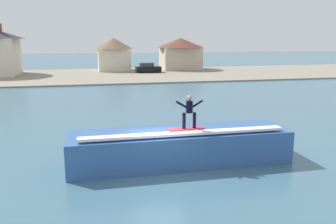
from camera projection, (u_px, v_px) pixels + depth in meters
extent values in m
plane|color=#3C6276|center=(159.00, 172.00, 16.25)|extent=(260.00, 260.00, 0.00)
cube|color=#335A98|center=(179.00, 147.00, 17.38)|extent=(10.70, 2.83, 1.59)
cube|color=#335A98|center=(181.00, 131.00, 16.86)|extent=(9.10, 1.27, 0.18)
cube|color=white|center=(185.00, 133.00, 16.31)|extent=(9.63, 0.51, 0.12)
cube|color=#D8333F|center=(186.00, 129.00, 16.77)|extent=(1.79, 0.64, 0.06)
cube|color=black|center=(186.00, 128.00, 16.76)|extent=(1.61, 0.24, 0.01)
cylinder|color=black|center=(184.00, 121.00, 16.61)|extent=(0.16, 0.16, 0.75)
cylinder|color=black|center=(194.00, 120.00, 16.72)|extent=(0.16, 0.16, 0.75)
cylinder|color=black|center=(189.00, 107.00, 16.53)|extent=(0.32, 0.32, 0.56)
sphere|color=tan|center=(190.00, 98.00, 16.44)|extent=(0.24, 0.24, 0.24)
cylinder|color=black|center=(181.00, 104.00, 16.41)|extent=(0.52, 0.10, 0.37)
cylinder|color=black|center=(198.00, 104.00, 16.58)|extent=(0.52, 0.10, 0.37)
cube|color=gray|center=(108.00, 75.00, 57.07)|extent=(120.00, 23.27, 0.19)
cube|color=black|center=(148.00, 69.00, 60.55)|extent=(4.25, 1.89, 0.90)
cube|color=#262D38|center=(146.00, 65.00, 60.33)|extent=(2.34, 1.70, 0.64)
cylinder|color=black|center=(155.00, 71.00, 61.89)|extent=(0.64, 0.22, 0.64)
cylinder|color=black|center=(157.00, 72.00, 59.99)|extent=(0.64, 0.22, 0.64)
cylinder|color=black|center=(140.00, 71.00, 61.30)|extent=(0.64, 0.22, 0.64)
cylinder|color=black|center=(141.00, 72.00, 59.40)|extent=(0.64, 0.22, 0.64)
cube|color=brown|center=(0.00, 29.00, 54.10)|extent=(0.60, 0.60, 1.80)
cube|color=beige|center=(180.00, 59.00, 66.41)|extent=(7.03, 5.99, 4.24)
cone|color=brown|center=(180.00, 43.00, 65.80)|extent=(8.71, 8.71, 1.73)
cube|color=beige|center=(114.00, 60.00, 63.94)|extent=(5.55, 5.18, 4.09)
cone|color=brown|center=(113.00, 43.00, 63.32)|extent=(6.88, 6.88, 1.94)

